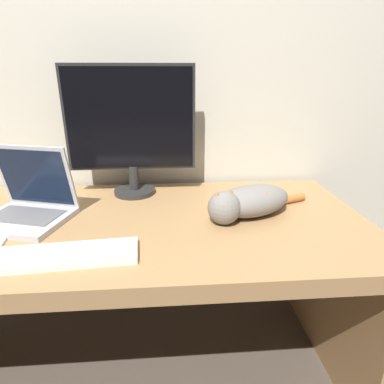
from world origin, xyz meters
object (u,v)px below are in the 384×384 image
external_keyboard (62,256)px  cat (248,201)px  laptop (27,206)px  monitor (131,127)px

external_keyboard → cat: size_ratio=1.02×
laptop → cat: laptop is taller
laptop → external_keyboard: bearing=-38.9°
monitor → external_keyboard: bearing=-106.9°
monitor → cat: size_ratio=1.25×
monitor → cat: (0.44, -0.28, -0.23)m
laptop → external_keyboard: (0.20, -0.29, -0.04)m
cat → external_keyboard: bearing=-177.7°
monitor → laptop: 0.50m
laptop → cat: size_ratio=0.83×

